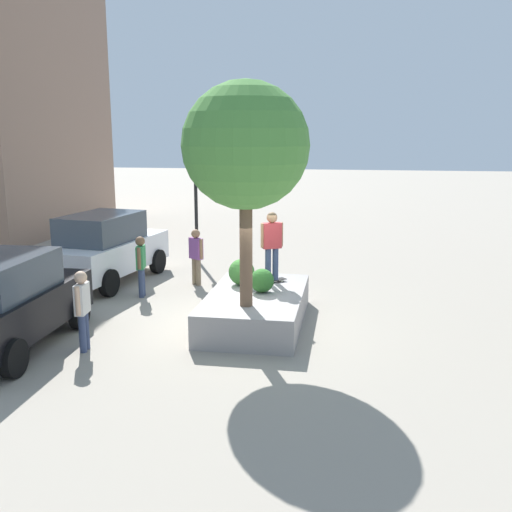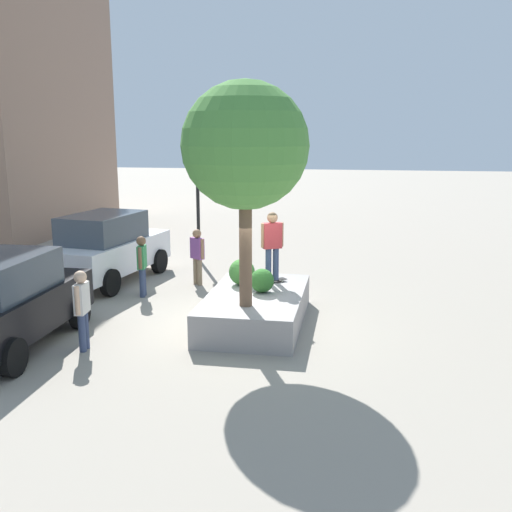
{
  "view_description": "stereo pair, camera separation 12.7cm",
  "coord_description": "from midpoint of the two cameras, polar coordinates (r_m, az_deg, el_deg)",
  "views": [
    {
      "loc": [
        -12.87,
        -2.55,
        4.5
      ],
      "look_at": [
        0.29,
        -0.4,
        1.66
      ],
      "focal_mm": 40.77,
      "sensor_mm": 36.0,
      "label": 1
    },
    {
      "loc": [
        -12.85,
        -2.68,
        4.5
      ],
      "look_at": [
        0.29,
        -0.4,
        1.66
      ],
      "focal_mm": 40.77,
      "sensor_mm": 36.0,
      "label": 2
    }
  ],
  "objects": [
    {
      "name": "police_car",
      "position": [
        18.24,
        -14.22,
        0.84
      ],
      "size": [
        4.79,
        2.66,
        2.12
      ],
      "color": "white",
      "rests_on": "ground"
    },
    {
      "name": "pedestrian_crossing",
      "position": [
        16.38,
        -10.91,
        -0.57
      ],
      "size": [
        0.57,
        0.27,
        1.71
      ],
      "color": "navy",
      "rests_on": "ground"
    },
    {
      "name": "sedan_parked",
      "position": [
        13.26,
        -23.13,
        -4.12
      ],
      "size": [
        4.4,
        2.11,
        2.03
      ],
      "color": "black",
      "rests_on": "ground"
    },
    {
      "name": "skateboard",
      "position": [
        14.77,
        1.83,
        -2.43
      ],
      "size": [
        0.69,
        0.73,
        0.07
      ],
      "color": "black",
      "rests_on": "planter_ledge"
    },
    {
      "name": "bystander_watching",
      "position": [
        17.41,
        -5.57,
        0.31
      ],
      "size": [
        0.42,
        0.48,
        1.69
      ],
      "color": "#847056",
      "rests_on": "ground"
    },
    {
      "name": "skateboarder",
      "position": [
        14.55,
        1.86,
        1.46
      ],
      "size": [
        0.39,
        0.53,
        1.74
      ],
      "color": "navy",
      "rests_on": "skateboard"
    },
    {
      "name": "traffic_light_corner",
      "position": [
        20.53,
        -5.58,
        7.47
      ],
      "size": [
        0.37,
        0.33,
        4.21
      ],
      "color": "black",
      "rests_on": "ground"
    },
    {
      "name": "planter_ledge",
      "position": [
        13.96,
        0.26,
        -5.14
      ],
      "size": [
        4.0,
        2.22,
        0.76
      ],
      "primitive_type": "cube",
      "color": "gray",
      "rests_on": "ground"
    },
    {
      "name": "passerby_with_bag",
      "position": [
        12.62,
        -16.42,
        -4.61
      ],
      "size": [
        0.58,
        0.27,
        1.72
      ],
      "color": "navy",
      "rests_on": "ground"
    },
    {
      "name": "hedge_clump",
      "position": [
        14.52,
        -1.14,
        -1.58
      ],
      "size": [
        0.65,
        0.65,
        0.65
      ],
      "primitive_type": "sphere",
      "color": "#3D7A33",
      "rests_on": "planter_ledge"
    },
    {
      "name": "boxwood_shrub",
      "position": [
        13.84,
        0.86,
        -2.43
      ],
      "size": [
        0.57,
        0.57,
        0.57
      ],
      "primitive_type": "sphere",
      "color": "#2D6628",
      "rests_on": "planter_ledge"
    },
    {
      "name": "plaza_tree",
      "position": [
        12.32,
        -0.77,
        10.69
      ],
      "size": [
        2.69,
        2.69,
        4.82
      ],
      "color": "brown",
      "rests_on": "planter_ledge"
    },
    {
      "name": "ground_plane",
      "position": [
        13.88,
        -1.58,
        -6.89
      ],
      "size": [
        120.0,
        120.0,
        0.0
      ],
      "primitive_type": "plane",
      "color": "#9E9384"
    }
  ]
}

